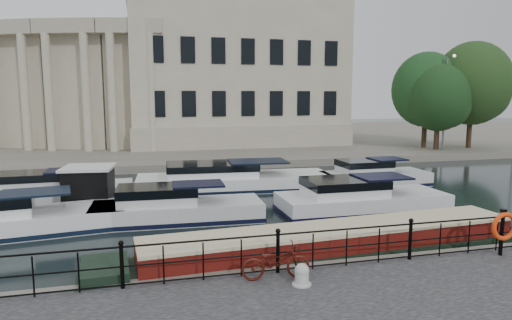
% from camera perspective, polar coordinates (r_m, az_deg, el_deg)
% --- Properties ---
extents(ground_plane, '(160.00, 160.00, 0.00)m').
position_cam_1_polar(ground_plane, '(14.83, 0.07, -12.70)').
color(ground_plane, black).
rests_on(ground_plane, ground).
extents(far_bank, '(120.00, 42.00, 0.55)m').
position_cam_1_polar(far_bank, '(52.77, -10.69, 2.52)').
color(far_bank, '#6B665B').
rests_on(far_bank, ground_plane).
extents(railing, '(24.14, 0.14, 1.22)m').
position_cam_1_polar(railing, '(12.39, 2.75, -11.06)').
color(railing, black).
rests_on(railing, near_quay).
extents(civic_building, '(53.55, 31.84, 16.85)m').
position_cam_1_polar(civic_building, '(48.22, -11.75, 10.03)').
color(civic_building, '#ADA38C').
rests_on(civic_building, far_bank).
extents(lamp_posts, '(8.24, 1.55, 8.07)m').
position_cam_1_polar(lamp_posts, '(45.10, 26.49, 6.65)').
color(lamp_posts, '#59595B').
rests_on(lamp_posts, far_bank).
extents(bicycle, '(1.83, 0.75, 0.94)m').
position_cam_1_polar(bicycle, '(12.03, 2.47, -12.56)').
color(bicycle, '#43130C').
rests_on(bicycle, near_quay).
extents(mooring_bollard, '(0.49, 0.49, 0.55)m').
position_cam_1_polar(mooring_bollard, '(11.81, 5.75, -14.09)').
color(mooring_bollard, '#B8B9B4').
rests_on(mooring_bollard, near_quay).
extents(life_ring_post, '(0.86, 0.22, 1.40)m').
position_cam_1_polar(life_ring_post, '(15.36, 28.59, -7.38)').
color(life_ring_post, black).
rests_on(life_ring_post, near_quay).
extents(narrowboat, '(15.37, 3.02, 1.56)m').
position_cam_1_polar(narrowboat, '(14.87, 9.97, -11.27)').
color(narrowboat, black).
rests_on(narrowboat, ground_plane).
extents(harbour_hut, '(3.21, 2.77, 2.18)m').
position_cam_1_polar(harbour_hut, '(21.98, -20.11, -3.72)').
color(harbour_hut, '#6B665B').
rests_on(harbour_hut, ground_plane).
extents(cabin_cruisers, '(25.83, 10.04, 1.99)m').
position_cam_1_polar(cabin_cruisers, '(22.57, -6.06, -4.49)').
color(cabin_cruisers, white).
rests_on(cabin_cruisers, ground_plane).
extents(trees, '(10.17, 7.73, 9.49)m').
position_cam_1_polar(trees, '(44.48, 23.29, 7.92)').
color(trees, black).
rests_on(trees, far_bank).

